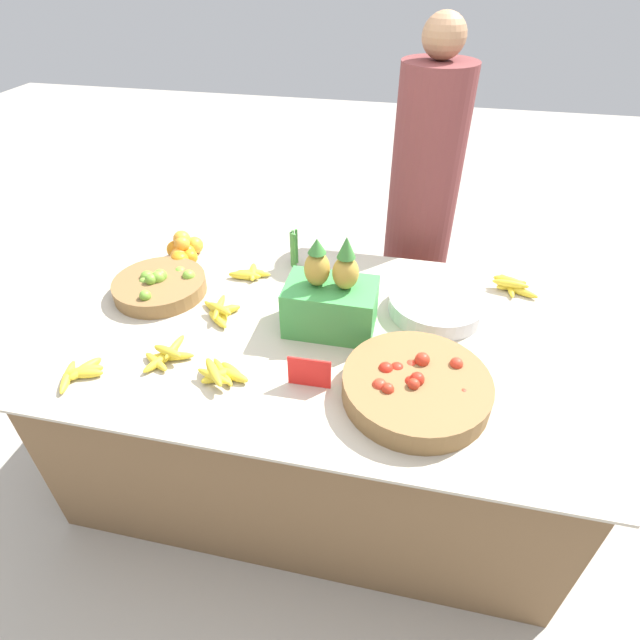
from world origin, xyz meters
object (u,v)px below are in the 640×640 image
Objects in this scene: metal_bowl at (436,305)px; vendor_person at (420,218)px; produce_crate at (331,300)px; lime_bowl at (160,285)px; tomato_basket at (415,387)px; price_sign at (309,373)px.

vendor_person reaches higher than metal_bowl.
produce_crate is at bearing -154.82° from metal_bowl.
vendor_person is (0.28, 0.86, -0.06)m from produce_crate.
vendor_person reaches higher than lime_bowl.
tomato_basket reaches higher than metal_bowl.
vendor_person is (0.29, 1.17, 0.01)m from price_sign.
produce_crate reaches higher than tomato_basket.
tomato_basket is at bearing -19.44° from lime_bowl.
metal_bowl is (0.05, 0.47, -0.01)m from tomato_basket.
produce_crate reaches higher than price_sign.
produce_crate is at bearing 138.33° from tomato_basket.
price_sign is 1.21m from vendor_person.
metal_bowl is 0.43m from produce_crate.
tomato_basket is at bearing -96.40° from metal_bowl.
price_sign is 0.32m from produce_crate.
metal_bowl is at bearing -81.39° from vendor_person.
vendor_person is at bearing 98.61° from metal_bowl.
vendor_person is at bearing 75.23° from price_sign.
lime_bowl reaches higher than metal_bowl.
tomato_basket is 1.15m from vendor_person.
tomato_basket is (1.05, -0.37, 0.01)m from lime_bowl.
lime_bowl is at bearing -141.96° from vendor_person.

